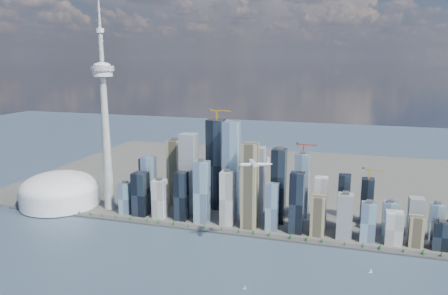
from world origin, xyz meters
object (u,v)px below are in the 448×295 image
(sailboat_west, at_px, (245,288))
(needle_tower, at_px, (105,118))
(airplane, at_px, (255,164))
(dome_stadium, at_px, (60,191))
(sailboat_east, at_px, (371,271))

(sailboat_west, bearing_deg, needle_tower, 147.84)
(airplane, height_order, sailboat_west, airplane)
(dome_stadium, relative_size, sailboat_east, 19.53)
(airplane, bearing_deg, needle_tower, 135.84)
(dome_stadium, distance_m, sailboat_west, 629.43)
(sailboat_west, relative_size, sailboat_east, 0.81)
(sailboat_east, bearing_deg, sailboat_west, -161.02)
(needle_tower, bearing_deg, airplane, -21.87)
(needle_tower, distance_m, sailboat_east, 690.65)
(dome_stadium, xyz_separation_m, airplane, (555.56, -156.79, 148.69))
(airplane, distance_m, sailboat_west, 218.18)
(needle_tower, xyz_separation_m, sailboat_west, (426.82, -281.19, -233.16))
(dome_stadium, xyz_separation_m, sailboat_west, (566.82, -271.19, -36.76))
(needle_tower, xyz_separation_m, dome_stadium, (-140.00, -10.00, -196.40))
(needle_tower, bearing_deg, dome_stadium, -175.91)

